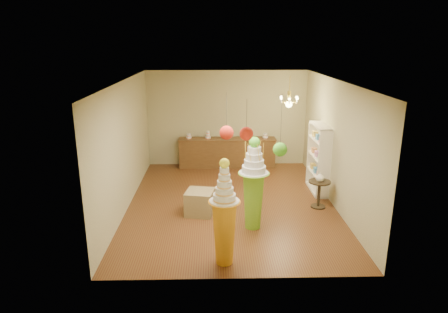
{
  "coord_description": "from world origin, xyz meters",
  "views": [
    {
      "loc": [
        -0.41,
        -9.16,
        3.92
      ],
      "look_at": [
        -0.17,
        0.0,
        1.21
      ],
      "focal_mm": 32.0,
      "sensor_mm": 36.0,
      "label": 1
    }
  ],
  "objects_px": {
    "round_table": "(319,190)",
    "sideboard": "(227,152)",
    "pedestal_green": "(253,190)",
    "pedestal_orange": "(224,224)"
  },
  "relations": [
    {
      "from": "pedestal_green",
      "to": "sideboard",
      "type": "bearing_deg",
      "value": 95.49
    },
    {
      "from": "sideboard",
      "to": "round_table",
      "type": "height_order",
      "value": "sideboard"
    },
    {
      "from": "pedestal_green",
      "to": "round_table",
      "type": "relative_size",
      "value": 3.0
    },
    {
      "from": "pedestal_orange",
      "to": "round_table",
      "type": "relative_size",
      "value": 2.95
    },
    {
      "from": "sideboard",
      "to": "round_table",
      "type": "distance_m",
      "value": 3.89
    },
    {
      "from": "pedestal_orange",
      "to": "round_table",
      "type": "xyz_separation_m",
      "value": [
        2.33,
        2.43,
        -0.33
      ]
    },
    {
      "from": "round_table",
      "to": "pedestal_orange",
      "type": "bearing_deg",
      "value": -133.9
    },
    {
      "from": "sideboard",
      "to": "round_table",
      "type": "relative_size",
      "value": 4.53
    },
    {
      "from": "round_table",
      "to": "sideboard",
      "type": "bearing_deg",
      "value": 122.7
    },
    {
      "from": "pedestal_green",
      "to": "round_table",
      "type": "bearing_deg",
      "value": 31.48
    }
  ]
}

